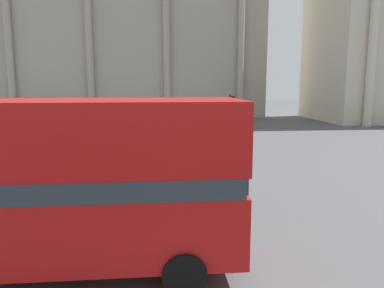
% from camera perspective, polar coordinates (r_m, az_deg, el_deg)
% --- Properties ---
extents(double_decker_bus, '(10.67, 2.67, 4.13)m').
position_cam_1_polar(double_decker_bus, '(9.45, -26.41, -5.21)').
color(double_decker_bus, black).
rests_on(double_decker_bus, ground_plane).
extents(plaza_building_left, '(36.03, 13.00, 20.71)m').
position_cam_1_polar(plaza_building_left, '(54.69, -9.23, 15.29)').
color(plaza_building_left, '#A39984').
rests_on(plaza_building_left, ground_plane).
extents(traffic_light_near, '(0.42, 0.24, 3.36)m').
position_cam_1_polar(traffic_light_near, '(12.13, -4.64, -1.63)').
color(traffic_light_near, black).
rests_on(traffic_light_near, ground_plane).
extents(traffic_light_mid, '(0.42, 0.24, 3.43)m').
position_cam_1_polar(traffic_light_mid, '(17.12, -8.01, 1.64)').
color(traffic_light_mid, black).
rests_on(traffic_light_mid, ground_plane).
extents(traffic_light_far, '(0.42, 0.24, 3.77)m').
position_cam_1_polar(traffic_light_far, '(24.88, 5.99, 4.52)').
color(traffic_light_far, black).
rests_on(traffic_light_far, ground_plane).
extents(car_maroon, '(4.20, 1.93, 1.35)m').
position_cam_1_polar(car_maroon, '(27.40, -15.14, 0.97)').
color(car_maroon, black).
rests_on(car_maroon, ground_plane).
extents(pedestrian_red, '(0.32, 0.32, 1.66)m').
position_cam_1_polar(pedestrian_red, '(14.90, 8.12, -4.61)').
color(pedestrian_red, '#282B33').
rests_on(pedestrian_red, ground_plane).
extents(pedestrian_olive, '(0.32, 0.32, 1.68)m').
position_cam_1_polar(pedestrian_olive, '(13.61, -6.03, -5.84)').
color(pedestrian_olive, '#282B33').
rests_on(pedestrian_olive, ground_plane).
extents(pedestrian_blue, '(0.32, 0.32, 1.67)m').
position_cam_1_polar(pedestrian_blue, '(31.74, 6.20, 2.80)').
color(pedestrian_blue, '#282B33').
rests_on(pedestrian_blue, ground_plane).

